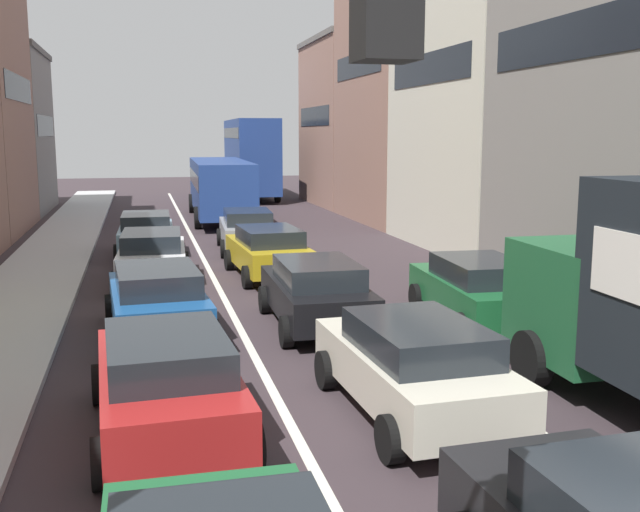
# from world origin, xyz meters

# --- Properties ---
(sidewalk_left) EXTENTS (2.60, 64.00, 0.14)m
(sidewalk_left) POSITION_xyz_m (-6.70, 20.00, 0.07)
(sidewalk_left) COLOR #B4B4B4
(sidewalk_left) RESTS_ON ground
(lane_stripe_left) EXTENTS (0.16, 60.00, 0.01)m
(lane_stripe_left) POSITION_xyz_m (-1.70, 20.00, 0.01)
(lane_stripe_left) COLOR silver
(lane_stripe_left) RESTS_ON ground
(lane_stripe_right) EXTENTS (0.16, 60.00, 0.01)m
(lane_stripe_right) POSITION_xyz_m (1.70, 20.00, 0.01)
(lane_stripe_right) COLOR silver
(lane_stripe_right) RESTS_ON ground
(building_row_right) EXTENTS (7.20, 43.90, 13.65)m
(building_row_right) POSITION_xyz_m (9.90, 21.34, 6.10)
(building_row_right) COLOR #936B5B
(building_row_right) RESTS_ON ground
(sedan_centre_lane_second) EXTENTS (2.20, 4.37, 1.49)m
(sedan_centre_lane_second) POSITION_xyz_m (0.17, 6.79, 0.80)
(sedan_centre_lane_second) COLOR beige
(sedan_centre_lane_second) RESTS_ON ground
(wagon_left_lane_second) EXTENTS (2.24, 4.39, 1.49)m
(wagon_left_lane_second) POSITION_xyz_m (-3.44, 6.94, 0.80)
(wagon_left_lane_second) COLOR #A51E1E
(wagon_left_lane_second) RESTS_ON ground
(hatchback_centre_lane_third) EXTENTS (2.12, 4.33, 1.49)m
(hatchback_centre_lane_third) POSITION_xyz_m (-0.05, 12.15, 0.80)
(hatchback_centre_lane_third) COLOR black
(hatchback_centre_lane_third) RESTS_ON ground
(sedan_left_lane_third) EXTENTS (2.28, 4.40, 1.49)m
(sedan_left_lane_third) POSITION_xyz_m (-3.44, 12.17, 0.80)
(sedan_left_lane_third) COLOR #194C8C
(sedan_left_lane_third) RESTS_ON ground
(coupe_centre_lane_fourth) EXTENTS (2.24, 4.39, 1.49)m
(coupe_centre_lane_fourth) POSITION_xyz_m (-0.10, 17.99, 0.80)
(coupe_centre_lane_fourth) COLOR #B29319
(coupe_centre_lane_fourth) RESTS_ON ground
(sedan_left_lane_fourth) EXTENTS (2.22, 4.38, 1.49)m
(sedan_left_lane_fourth) POSITION_xyz_m (-3.43, 17.92, 0.80)
(sedan_left_lane_fourth) COLOR silver
(sedan_left_lane_fourth) RESTS_ON ground
(sedan_centre_lane_fifth) EXTENTS (2.27, 4.40, 1.49)m
(sedan_centre_lane_fifth) POSITION_xyz_m (0.01, 23.06, 0.80)
(sedan_centre_lane_fifth) COLOR gray
(sedan_centre_lane_fifth) RESTS_ON ground
(sedan_left_lane_fifth) EXTENTS (2.15, 4.34, 1.49)m
(sedan_left_lane_fifth) POSITION_xyz_m (-3.53, 22.84, 0.80)
(sedan_left_lane_fifth) COLOR #759EB7
(sedan_left_lane_fifth) RESTS_ON ground
(sedan_right_lane_behind_truck) EXTENTS (2.26, 4.40, 1.49)m
(sedan_right_lane_behind_truck) POSITION_xyz_m (3.49, 11.55, 0.80)
(sedan_right_lane_behind_truck) COLOR #19592D
(sedan_right_lane_behind_truck) RESTS_ON ground
(bus_mid_queue_primary) EXTENTS (3.06, 10.58, 2.90)m
(bus_mid_queue_primary) POSITION_xyz_m (0.11, 32.89, 1.76)
(bus_mid_queue_primary) COLOR navy
(bus_mid_queue_primary) RESTS_ON ground
(bus_far_queue_secondary) EXTENTS (3.04, 10.57, 5.06)m
(bus_far_queue_secondary) POSITION_xyz_m (3.38, 44.77, 2.83)
(bus_far_queue_secondary) COLOR navy
(bus_far_queue_secondary) RESTS_ON ground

